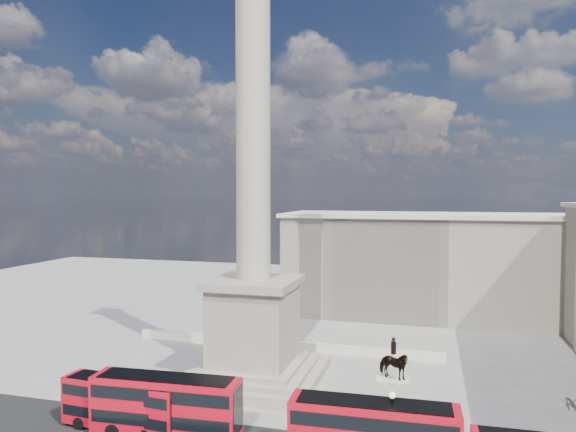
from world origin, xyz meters
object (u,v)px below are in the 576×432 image
(pedestrian_crossing, at_px, (399,409))
(equestrian_statue, at_px, (393,394))
(red_bus_b, at_px, (123,404))
(red_bus_a, at_px, (167,405))
(victorian_lamp, at_px, (392,424))
(nelsons_column, at_px, (254,259))

(pedestrian_crossing, bearing_deg, equestrian_statue, 126.10)
(red_bus_b, height_order, pedestrian_crossing, red_bus_b)
(red_bus_a, height_order, victorian_lamp, victorian_lamp)
(nelsons_column, height_order, red_bus_b, nelsons_column)
(nelsons_column, xyz_separation_m, victorian_lamp, (15.51, -14.48, -9.54))
(red_bus_a, xyz_separation_m, pedestrian_crossing, (18.05, 8.54, -1.79))
(victorian_lamp, distance_m, equestrian_statue, 7.61)
(red_bus_a, relative_size, victorian_lamp, 2.17)
(nelsons_column, bearing_deg, red_bus_a, -100.10)
(nelsons_column, distance_m, equestrian_statue, 19.54)
(nelsons_column, height_order, equestrian_statue, nelsons_column)
(nelsons_column, distance_m, pedestrian_crossing, 20.47)
(nelsons_column, relative_size, red_bus_a, 4.02)
(victorian_lamp, height_order, equestrian_statue, equestrian_statue)
(nelsons_column, xyz_separation_m, pedestrian_crossing, (15.53, -5.62, -12.10))
(red_bus_b, xyz_separation_m, victorian_lamp, (22.10, -0.30, 1.11))
(red_bus_a, distance_m, equestrian_statue, 19.03)
(equestrian_statue, bearing_deg, nelsons_column, 155.33)
(pedestrian_crossing, bearing_deg, nelsons_column, 35.50)
(victorian_lamp, relative_size, equestrian_statue, 0.76)
(equestrian_statue, bearing_deg, pedestrian_crossing, 70.71)
(red_bus_b, height_order, victorian_lamp, victorian_lamp)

